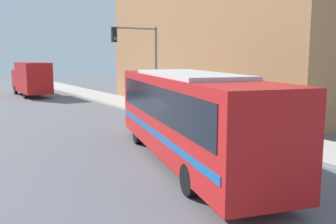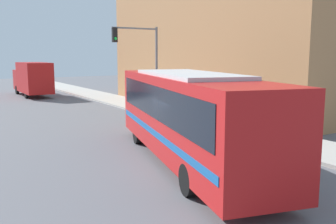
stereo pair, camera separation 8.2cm
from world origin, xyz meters
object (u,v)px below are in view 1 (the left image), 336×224
object	(u,v)px
city_bus	(188,112)
traffic_light_pole	(142,55)
pedestrian_near_corner	(248,116)
pedestrian_mid_block	(216,109)
delivery_truck	(31,78)
parking_meter	(163,103)
fire_hydrant	(217,123)

from	to	relation	value
city_bus	traffic_light_pole	xyz separation A→B (m)	(3.66, 10.49, 2.10)
pedestrian_near_corner	pedestrian_mid_block	world-z (taller)	pedestrian_mid_block
delivery_truck	parking_meter	xyz separation A→B (m)	(4.34, -18.22, -0.81)
traffic_light_pole	fire_hydrant	bearing A→B (deg)	-82.10
city_bus	delivery_truck	distance (m)	27.55
city_bus	traffic_light_pole	world-z (taller)	traffic_light_pole
city_bus	delivery_truck	world-z (taller)	city_bus
city_bus	parking_meter	distance (m)	10.43
delivery_truck	pedestrian_near_corner	xyz separation A→B (m)	(5.45, -24.89, -0.86)
delivery_truck	parking_meter	world-z (taller)	delivery_truck
traffic_light_pole	parking_meter	bearing A→B (deg)	-51.67
pedestrian_mid_block	fire_hydrant	bearing A→B (deg)	-128.40
fire_hydrant	parking_meter	xyz separation A→B (m)	(-0.00, 5.47, 0.47)
city_bus	pedestrian_mid_block	bearing A→B (deg)	57.04
city_bus	pedestrian_near_corner	size ratio (longest dim) A/B	7.58
delivery_truck	traffic_light_pole	bearing A→B (deg)	-78.67
fire_hydrant	traffic_light_pole	size ratio (longest dim) A/B	0.13
parking_meter	city_bus	bearing A→B (deg)	-116.17
delivery_truck	parking_meter	size ratio (longest dim) A/B	6.55
city_bus	fire_hydrant	bearing A→B (deg)	54.82
parking_meter	fire_hydrant	bearing A→B (deg)	-90.00
traffic_light_pole	pedestrian_near_corner	world-z (taller)	traffic_light_pole
city_bus	pedestrian_mid_block	xyz separation A→B (m)	(5.48, 4.99, -0.93)
fire_hydrant	pedestrian_mid_block	bearing A→B (deg)	51.60
parking_meter	pedestrian_near_corner	xyz separation A→B (m)	(1.11, -6.67, -0.05)
city_bus	pedestrian_near_corner	world-z (taller)	city_bus
city_bus	pedestrian_near_corner	bearing A→B (deg)	39.71
delivery_truck	traffic_light_pole	world-z (taller)	traffic_light_pole
fire_hydrant	traffic_light_pole	bearing A→B (deg)	97.90
traffic_light_pole	parking_meter	size ratio (longest dim) A/B	4.66
fire_hydrant	pedestrian_mid_block	xyz separation A→B (m)	(0.90, 1.13, 0.51)
delivery_truck	traffic_light_pole	distance (m)	17.55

